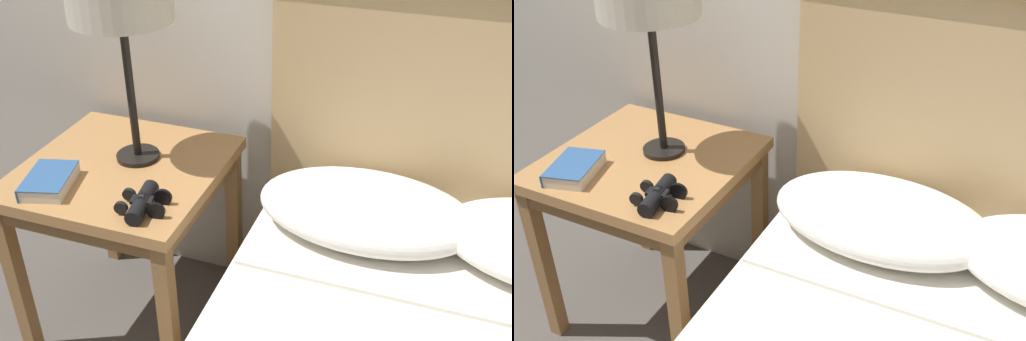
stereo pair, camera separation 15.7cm
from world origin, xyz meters
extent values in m
cube|color=#AD7A47|center=(-0.60, 0.67, 0.59)|extent=(0.58, 0.58, 0.04)
cube|color=brown|center=(-0.60, 0.67, 0.55)|extent=(0.55, 0.55, 0.05)
cube|color=olive|center=(-0.86, 0.42, 0.29)|extent=(0.04, 0.04, 0.58)
cube|color=olive|center=(-0.35, 0.42, 0.29)|extent=(0.04, 0.04, 0.58)
cube|color=olive|center=(-0.86, 0.93, 0.29)|extent=(0.04, 0.04, 0.58)
cube|color=olive|center=(-0.35, 0.93, 0.29)|extent=(0.04, 0.04, 0.58)
cube|color=white|center=(0.38, 0.62, 0.51)|extent=(1.10, 0.28, 0.01)
cube|color=tan|center=(0.38, 0.97, 0.57)|extent=(1.20, 0.06, 1.15)
ellipsoid|color=white|center=(0.12, 0.73, 0.58)|extent=(0.60, 0.36, 0.15)
cylinder|color=black|center=(-0.58, 0.73, 0.62)|extent=(0.13, 0.13, 0.01)
cylinder|color=black|center=(-0.58, 0.73, 0.83)|extent=(0.02, 0.02, 0.41)
cube|color=silver|center=(-0.73, 0.50, 0.63)|extent=(0.16, 0.20, 0.04)
cube|color=#2D568E|center=(-0.73, 0.50, 0.65)|extent=(0.16, 0.20, 0.00)
cube|color=#2D568E|center=(-0.79, 0.49, 0.63)|extent=(0.05, 0.17, 0.04)
cylinder|color=black|center=(-0.42, 0.46, 0.63)|extent=(0.06, 0.10, 0.04)
cylinder|color=black|center=(-0.38, 0.47, 0.63)|extent=(0.05, 0.02, 0.05)
cylinder|color=black|center=(-0.47, 0.45, 0.63)|extent=(0.04, 0.02, 0.04)
cylinder|color=black|center=(-0.44, 0.52, 0.63)|extent=(0.06, 0.10, 0.04)
cylinder|color=black|center=(-0.39, 0.53, 0.63)|extent=(0.05, 0.02, 0.05)
cylinder|color=black|center=(-0.48, 0.51, 0.63)|extent=(0.04, 0.02, 0.04)
cube|color=black|center=(-0.43, 0.49, 0.64)|extent=(0.06, 0.05, 0.01)
cylinder|color=black|center=(-0.43, 0.49, 0.65)|extent=(0.02, 0.01, 0.02)
camera|label=1|loc=(0.28, -0.64, 1.53)|focal=42.00mm
camera|label=2|loc=(0.43, -0.58, 1.53)|focal=42.00mm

